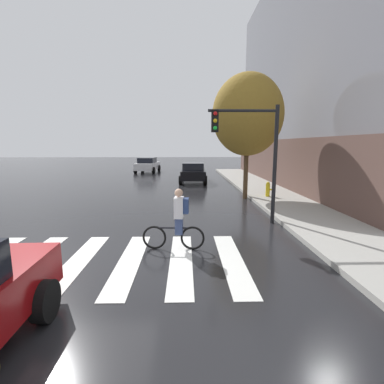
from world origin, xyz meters
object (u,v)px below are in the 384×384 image
object	(u,v)px
cyclist	(178,220)
street_tree_near	(248,115)
sedan_mid	(193,172)
fire_hydrant	(268,189)
sedan_far	(148,165)
traffic_light_near	(252,144)

from	to	relation	value
cyclist	street_tree_near	bearing A→B (deg)	65.31
sedan_mid	street_tree_near	distance (m)	8.10
sedan_mid	fire_hydrant	distance (m)	7.95
sedan_mid	fire_hydrant	world-z (taller)	sedan_mid
sedan_far	traffic_light_near	world-z (taller)	traffic_light_near
sedan_far	street_tree_near	size ratio (longest dim) A/B	0.71
sedan_far	fire_hydrant	size ratio (longest dim) A/B	5.88
sedan_mid	traffic_light_near	distance (m)	11.94
street_tree_near	sedan_mid	bearing A→B (deg)	110.87
traffic_light_near	street_tree_near	world-z (taller)	street_tree_near
traffic_light_near	cyclist	bearing A→B (deg)	-134.92
sedan_far	street_tree_near	world-z (taller)	street_tree_near
sedan_far	cyclist	size ratio (longest dim) A/B	2.68
sedan_far	fire_hydrant	bearing A→B (deg)	-61.04
traffic_light_near	street_tree_near	distance (m)	5.12
sedan_mid	cyclist	xyz separation A→B (m)	(-0.81, -14.19, 0.07)
cyclist	sedan_far	bearing A→B (deg)	99.60
cyclist	traffic_light_near	world-z (taller)	traffic_light_near
cyclist	street_tree_near	world-z (taller)	street_tree_near
cyclist	street_tree_near	size ratio (longest dim) A/B	0.27
traffic_light_near	sedan_mid	bearing A→B (deg)	98.57
traffic_light_near	street_tree_near	size ratio (longest dim) A/B	0.65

